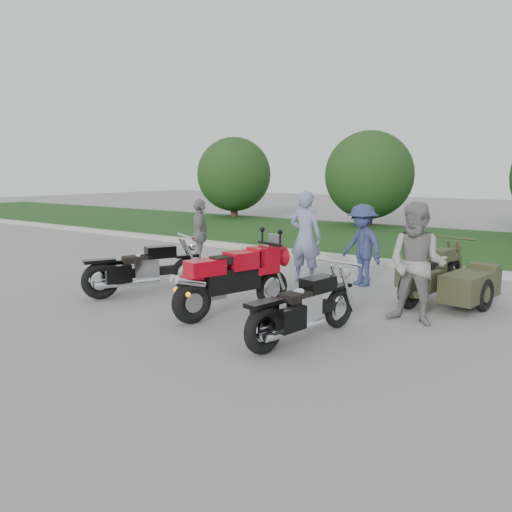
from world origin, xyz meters
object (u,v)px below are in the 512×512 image
Objects in this scene: cruiser_left at (140,271)px; person_denim at (362,245)px; cruiser_sidecar at (453,282)px; person_grey at (417,264)px; person_back at (200,235)px; sportbike_red at (232,278)px; cruiser_right at (300,311)px; person_stripe at (305,237)px.

cruiser_left is 1.30× the size of person_denim.
cruiser_sidecar is 1.55m from person_grey.
sportbike_red is at bearing -170.83° from person_back.
cruiser_left is at bearing -177.17° from cruiser_right.
cruiser_right is 1.14× the size of person_stripe.
cruiser_right is 1.32× the size of person_denim.
cruiser_right is (1.58, -0.47, -0.20)m from sportbike_red.
person_grey is at bearing -22.91° from person_denim.
person_stripe is at bearing -172.57° from cruiser_sidecar.
person_denim is at bearing 93.13° from sportbike_red.
sportbike_red is at bearing 91.00° from person_stripe.
person_denim reaches higher than sportbike_red.
person_grey is (2.61, 1.30, 0.31)m from sportbike_red.
person_grey reaches higher than cruiser_right.
sportbike_red is 0.94× the size of cruiser_sidecar.
person_stripe is (-3.08, 0.12, 0.55)m from cruiser_sidecar.
cruiser_right is 3.84m from person_stripe.
person_back is at bearing 156.65° from sportbike_red.
person_denim is at bearing 111.86° from cruiser_right.
person_denim is at bearing -163.54° from person_stripe.
sportbike_red is at bearing -126.13° from cruiser_sidecar.
cruiser_sidecar is at bearing 61.84° from sportbike_red.
cruiser_sidecar is (1.25, 3.21, -0.01)m from cruiser_right.
person_stripe reaches higher than cruiser_left.
cruiser_left is 3.49m from person_stripe.
cruiser_right is 2.11m from person_grey.
person_stripe reaches higher than person_back.
person_grey reaches higher than cruiser_sidecar.
person_stripe is at bearing 152.27° from person_grey.
sportbike_red is 1.17× the size of person_grey.
person_denim reaches higher than cruiser_sidecar.
cruiser_sidecar is 5.87m from person_back.
person_grey is at bearing 44.12° from sportbike_red.
sportbike_red is 1.13× the size of person_stripe.
cruiser_sidecar is 1.40× the size of person_denim.
person_grey is at bearing 147.21° from person_stripe.
cruiser_sidecar is at bearing -128.73° from person_back.
person_back reaches higher than cruiser_left.
cruiser_right is at bearing -119.37° from person_grey.
cruiser_sidecar is (5.12, 2.66, -0.04)m from cruiser_left.
person_back is (-5.85, -0.11, 0.42)m from cruiser_sidecar.
cruiser_left is 5.07m from person_grey.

